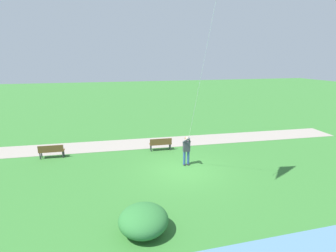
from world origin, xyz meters
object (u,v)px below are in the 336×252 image
(person_kite_flyer, at_px, (187,148))
(park_bench_near_walkway, at_px, (161,143))
(lakeside_shrub, at_px, (144,220))
(park_bench_far_walkway, at_px, (51,150))

(person_kite_flyer, height_order, park_bench_near_walkway, person_kite_flyer)
(park_bench_near_walkway, bearing_deg, lakeside_shrub, 163.47)
(person_kite_flyer, xyz_separation_m, park_bench_near_walkway, (2.80, 0.94, -0.54))
(park_bench_near_walkway, relative_size, lakeside_shrub, 0.84)
(park_bench_near_walkway, xyz_separation_m, park_bench_far_walkway, (0.32, 6.99, 0.00))
(person_kite_flyer, xyz_separation_m, lakeside_shrub, (-5.34, 3.35, -0.54))
(park_bench_near_walkway, distance_m, park_bench_far_walkway, 7.00)
(park_bench_near_walkway, bearing_deg, park_bench_far_walkway, 87.40)
(person_kite_flyer, height_order, park_bench_far_walkway, person_kite_flyer)
(person_kite_flyer, xyz_separation_m, park_bench_far_walkway, (3.12, 7.93, -0.54))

